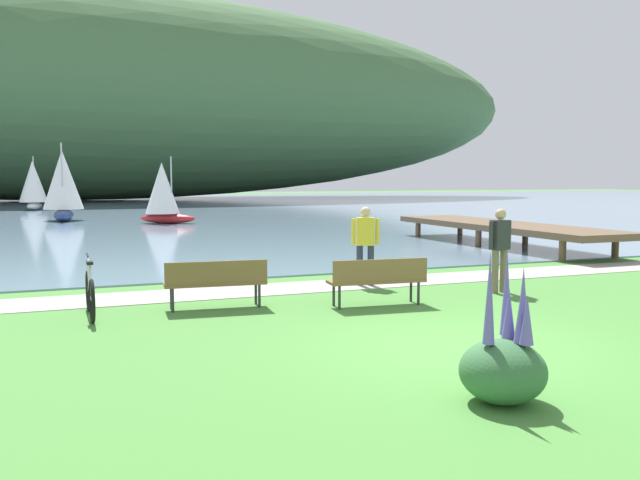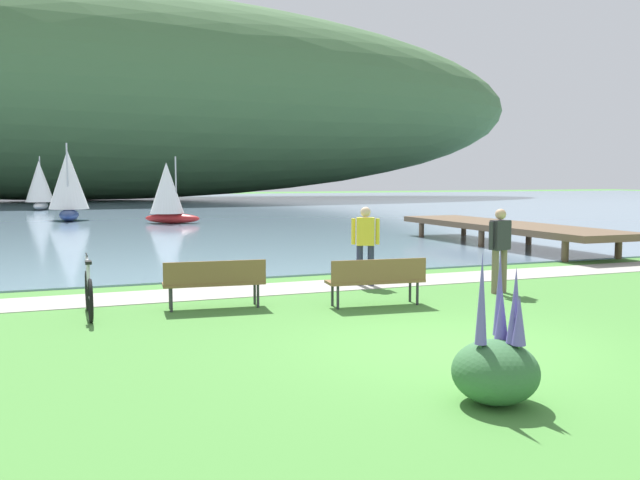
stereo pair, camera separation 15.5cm
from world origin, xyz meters
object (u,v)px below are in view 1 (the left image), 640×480
(bicycle_leaning_near_bench, at_px, (90,294))
(person_on_the_grass, at_px, (500,245))
(sailboat_mid_bay, at_px, (33,185))
(sailboat_toward_hillside, at_px, (63,184))
(sailboat_nearest_to_shore, at_px, (163,192))
(park_bench_further_along, at_px, (378,278))
(person_at_shoreline, at_px, (365,241))
(park_bench_near_camera, at_px, (216,280))

(bicycle_leaning_near_bench, xyz_separation_m, person_on_the_grass, (7.86, -0.53, 0.58))
(person_on_the_grass, relative_size, sailboat_mid_bay, 0.45)
(sailboat_toward_hillside, bearing_deg, person_on_the_grass, -74.11)
(sailboat_nearest_to_shore, relative_size, sailboat_toward_hillside, 0.81)
(park_bench_further_along, height_order, person_at_shoreline, person_at_shoreline)
(park_bench_further_along, xyz_separation_m, person_at_shoreline, (0.80, 2.20, 0.46))
(sailboat_nearest_to_shore, distance_m, sailboat_mid_bay, 18.91)
(park_bench_further_along, distance_m, bicycle_leaning_near_bench, 5.01)
(park_bench_further_along, height_order, sailboat_toward_hillside, sailboat_toward_hillside)
(sailboat_nearest_to_shore, bearing_deg, person_on_the_grass, -82.14)
(park_bench_near_camera, distance_m, sailboat_toward_hillside, 27.11)
(park_bench_near_camera, height_order, sailboat_mid_bay, sailboat_mid_bay)
(park_bench_near_camera, distance_m, sailboat_mid_bay, 40.72)
(person_at_shoreline, bearing_deg, bicycle_leaning_near_bench, -167.33)
(bicycle_leaning_near_bench, xyz_separation_m, person_at_shoreline, (5.71, 1.28, 0.58))
(park_bench_near_camera, relative_size, person_on_the_grass, 1.07)
(park_bench_near_camera, height_order, person_at_shoreline, person_at_shoreline)
(person_at_shoreline, distance_m, sailboat_toward_hillside, 26.25)
(sailboat_mid_bay, relative_size, sailboat_toward_hillside, 0.93)
(sailboat_nearest_to_shore, height_order, sailboat_toward_hillside, sailboat_toward_hillside)
(bicycle_leaning_near_bench, bearing_deg, sailboat_nearest_to_shore, 78.33)
(person_on_the_grass, bearing_deg, sailboat_mid_bay, 103.16)
(sailboat_nearest_to_shore, relative_size, sailboat_mid_bay, 0.87)
(person_on_the_grass, relative_size, sailboat_nearest_to_shore, 0.51)
(bicycle_leaning_near_bench, height_order, sailboat_mid_bay, sailboat_mid_bay)
(park_bench_near_camera, distance_m, person_on_the_grass, 5.78)
(person_at_shoreline, relative_size, person_on_the_grass, 1.00)
(sailboat_nearest_to_shore, xyz_separation_m, sailboat_toward_hillside, (-4.61, 4.28, 0.36))
(sailboat_toward_hillside, bearing_deg, person_at_shoreline, -77.54)
(park_bench_near_camera, bearing_deg, park_bench_further_along, -16.30)
(park_bench_near_camera, distance_m, park_bench_further_along, 2.92)
(person_at_shoreline, xyz_separation_m, sailboat_mid_bay, (-7.42, 39.13, 0.87))
(bicycle_leaning_near_bench, height_order, person_at_shoreline, person_at_shoreline)
(sailboat_toward_hillside, bearing_deg, park_bench_further_along, -80.08)
(park_bench_near_camera, xyz_separation_m, park_bench_further_along, (2.80, -0.82, 0.00))
(bicycle_leaning_near_bench, relative_size, person_at_shoreline, 1.04)
(sailboat_mid_bay, bearing_deg, person_at_shoreline, -79.26)
(park_bench_further_along, bearing_deg, park_bench_near_camera, 163.70)
(park_bench_near_camera, bearing_deg, person_at_shoreline, 21.06)
(park_bench_near_camera, bearing_deg, bicycle_leaning_near_bench, 177.29)
(bicycle_leaning_near_bench, distance_m, person_at_shoreline, 5.89)
(park_bench_further_along, relative_size, sailboat_toward_hillside, 0.45)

